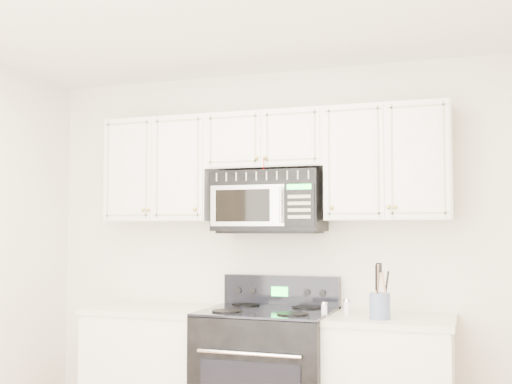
% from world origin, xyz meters
% --- Properties ---
extents(room, '(3.51, 3.51, 2.61)m').
position_xyz_m(room, '(0.00, 0.00, 1.30)').
color(room, '#925A39').
rests_on(room, ground).
extents(base_cabinet_left, '(0.86, 0.65, 0.92)m').
position_xyz_m(base_cabinet_left, '(-0.80, 1.44, 0.43)').
color(base_cabinet_left, silver).
rests_on(base_cabinet_left, ground).
extents(range, '(0.83, 0.75, 1.14)m').
position_xyz_m(range, '(0.05, 1.40, 0.48)').
color(range, black).
rests_on(range, ground).
extents(upper_cabinets, '(2.44, 0.37, 0.75)m').
position_xyz_m(upper_cabinets, '(0.00, 1.58, 1.93)').
color(upper_cabinets, silver).
rests_on(upper_cabinets, ground).
extents(microwave, '(0.74, 0.42, 0.41)m').
position_xyz_m(microwave, '(0.01, 1.56, 1.66)').
color(microwave, black).
rests_on(microwave, ground).
extents(utensil_crock, '(0.12, 0.12, 0.33)m').
position_xyz_m(utensil_crock, '(0.79, 1.30, 1.01)').
color(utensil_crock, slate).
rests_on(utensil_crock, base_cabinet_right).
extents(shaker_salt, '(0.04, 0.04, 0.09)m').
position_xyz_m(shaker_salt, '(0.45, 1.29, 0.97)').
color(shaker_salt, silver).
rests_on(shaker_salt, base_cabinet_right).
extents(shaker_pepper, '(0.04, 0.04, 0.10)m').
position_xyz_m(shaker_pepper, '(0.57, 1.41, 0.97)').
color(shaker_pepper, silver).
rests_on(shaker_pepper, base_cabinet_right).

